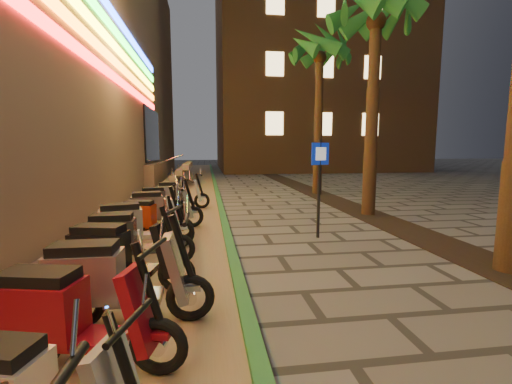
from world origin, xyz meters
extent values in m
plane|color=#474442|center=(0.00, 0.00, 0.00)|extent=(120.00, 120.00, 0.00)
cube|color=#8C7251|center=(-2.60, 10.00, 0.01)|extent=(3.40, 60.00, 0.01)
cube|color=#276930|center=(-0.90, 10.00, 0.05)|extent=(0.18, 60.00, 0.10)
cube|color=black|center=(3.60, 5.00, 0.01)|extent=(1.20, 40.00, 0.02)
cube|color=black|center=(-4.45, 18.00, 2.80)|extent=(0.08, 5.00, 3.00)
cube|color=gray|center=(-6.50, 18.00, 0.60)|extent=(5.00, 6.00, 1.20)
cube|color=#FF1414|center=(-4.45, 6.00, 4.50)|extent=(0.06, 26.00, 0.28)
cube|color=orange|center=(-4.45, 6.00, 5.05)|extent=(0.06, 26.00, 0.28)
cube|color=gray|center=(-3.50, 18.00, 0.15)|extent=(0.35, 5.00, 0.30)
cube|color=gray|center=(-3.15, 18.00, 0.45)|extent=(0.35, 5.00, 0.30)
cube|color=gray|center=(-2.80, 18.00, 0.75)|extent=(0.35, 5.00, 0.30)
cube|color=gray|center=(-2.45, 18.00, 1.05)|extent=(0.35, 5.00, 0.30)
cylinder|color=silver|center=(-3.90, 16.00, 1.25)|extent=(2.09, 0.06, 0.81)
cylinder|color=silver|center=(-3.90, 20.00, 1.25)|extent=(2.09, 0.06, 0.81)
cube|color=brown|center=(9.00, 32.00, 12.50)|extent=(18.00, 16.00, 25.00)
cube|color=#FBD68A|center=(4.00, 23.97, 4.00)|extent=(1.40, 0.06, 1.80)
cube|color=#FBD68A|center=(8.00, 23.97, 4.00)|extent=(1.40, 0.06, 1.80)
cube|color=#FBD68A|center=(12.00, 23.97, 4.00)|extent=(1.40, 0.06, 1.80)
cube|color=#FBD68A|center=(4.00, 23.97, 8.50)|extent=(1.40, 0.06, 1.80)
cube|color=#FBD68A|center=(8.00, 23.97, 8.50)|extent=(1.40, 0.06, 1.80)
cube|color=#FBD68A|center=(12.00, 23.97, 8.50)|extent=(1.40, 0.06, 1.80)
cube|color=#FBD68A|center=(4.00, 23.97, 13.00)|extent=(1.40, 0.06, 1.80)
cube|color=#FBD68A|center=(8.00, 23.97, 13.00)|extent=(1.40, 0.06, 1.80)
cube|color=#FBD68A|center=(12.00, 23.97, 13.00)|extent=(1.40, 0.06, 1.80)
cylinder|color=#472D19|center=(3.60, 7.00, 2.85)|extent=(0.40, 0.40, 5.70)
sphere|color=#472D19|center=(3.60, 7.00, 5.70)|extent=(0.56, 0.56, 0.56)
cone|color=#1A5119|center=(4.49, 7.00, 6.15)|extent=(0.60, 1.93, 1.52)
cone|color=#1A5119|center=(4.28, 7.57, 6.15)|extent=(1.70, 1.86, 1.52)
cone|color=#1A5119|center=(3.75, 7.87, 6.15)|extent=(2.00, 0.93, 1.52)
cone|color=#1A5119|center=(3.16, 7.77, 6.15)|extent=(1.97, 1.48, 1.52)
cone|color=#1A5119|center=(2.77, 7.30, 6.15)|extent=(1.22, 2.02, 1.52)
cylinder|color=#472D19|center=(3.60, 12.00, 2.98)|extent=(0.40, 0.40, 5.95)
sphere|color=#472D19|center=(3.60, 12.00, 5.95)|extent=(0.56, 0.56, 0.56)
cone|color=#1A5119|center=(4.49, 12.00, 6.40)|extent=(0.60, 1.93, 1.52)
cone|color=#1A5119|center=(4.28, 12.57, 6.40)|extent=(1.70, 1.86, 1.52)
cone|color=#1A5119|center=(3.75, 12.87, 6.40)|extent=(2.00, 0.93, 1.52)
cone|color=#1A5119|center=(3.16, 12.77, 6.40)|extent=(1.97, 1.48, 1.52)
cone|color=#1A5119|center=(2.77, 12.30, 6.40)|extent=(1.22, 2.02, 1.52)
cone|color=#1A5119|center=(2.77, 11.70, 6.40)|extent=(1.22, 2.02, 1.52)
cone|color=#1A5119|center=(3.16, 11.23, 6.40)|extent=(1.97, 1.48, 1.52)
cone|color=#1A5119|center=(3.75, 11.13, 6.40)|extent=(2.00, 0.93, 1.52)
cone|color=#1A5119|center=(4.28, 11.43, 6.40)|extent=(1.70, 1.86, 1.52)
cylinder|color=black|center=(1.17, 4.56, 1.12)|extent=(0.07, 0.07, 2.24)
cube|color=#0C25A7|center=(1.18, 4.55, 1.92)|extent=(0.46, 0.22, 0.49)
cube|color=white|center=(1.18, 4.52, 1.92)|extent=(0.27, 0.13, 0.29)
cylinder|color=black|center=(-1.85, -0.86, 0.74)|extent=(0.26, 0.13, 0.68)
cylinder|color=black|center=(-1.81, -0.87, 1.04)|extent=(0.17, 0.53, 0.04)
torus|color=black|center=(-2.96, 0.38, 0.27)|extent=(0.56, 0.22, 0.55)
cylinder|color=silver|center=(-2.96, 0.38, 0.27)|extent=(0.17, 0.14, 0.15)
torus|color=black|center=(-1.80, 0.11, 0.27)|extent=(0.56, 0.22, 0.55)
cylinder|color=silver|center=(-1.80, 0.11, 0.27)|extent=(0.17, 0.14, 0.15)
cube|color=maroon|center=(-2.39, 0.25, 0.32)|extent=(0.65, 0.48, 0.08)
cube|color=maroon|center=(-2.87, 0.36, 0.58)|extent=(0.81, 0.55, 0.53)
cube|color=black|center=(-2.87, 0.36, 0.89)|extent=(0.71, 0.47, 0.13)
cube|color=maroon|center=(-1.95, 0.15, 0.63)|extent=(0.37, 0.47, 0.74)
cylinder|color=black|center=(-1.88, 0.13, 0.84)|extent=(0.30, 0.14, 0.78)
cylinder|color=black|center=(-1.82, 0.12, 1.18)|extent=(0.18, 0.61, 0.05)
cube|color=maroon|center=(-1.80, 0.11, 0.40)|extent=(0.26, 0.20, 0.06)
torus|color=black|center=(-2.81, 1.08, 0.29)|extent=(0.58, 0.12, 0.58)
cylinder|color=silver|center=(-2.81, 1.08, 0.29)|extent=(0.16, 0.11, 0.16)
torus|color=black|center=(-1.57, 1.07, 0.29)|extent=(0.58, 0.12, 0.58)
cylinder|color=silver|center=(-1.57, 1.07, 0.29)|extent=(0.16, 0.11, 0.16)
cube|color=#ABABB3|center=(-2.20, 1.07, 0.33)|extent=(0.61, 0.38, 0.09)
cube|color=#ABABB3|center=(-2.72, 1.08, 0.61)|extent=(0.78, 0.43, 0.55)
cube|color=black|center=(-2.72, 1.08, 0.93)|extent=(0.69, 0.36, 0.13)
cube|color=#ABABB3|center=(-1.72, 1.07, 0.66)|extent=(0.30, 0.45, 0.78)
cylinder|color=black|center=(-1.64, 1.07, 0.89)|extent=(0.30, 0.08, 0.82)
cylinder|color=black|center=(-1.59, 1.07, 1.24)|extent=(0.05, 0.64, 0.05)
cube|color=#ABABB3|center=(-1.57, 1.07, 0.42)|extent=(0.24, 0.16, 0.07)
torus|color=black|center=(-2.96, 2.18, 0.28)|extent=(0.57, 0.23, 0.56)
cylinder|color=silver|center=(-2.96, 2.18, 0.28)|extent=(0.17, 0.14, 0.15)
torus|color=black|center=(-1.79, 1.91, 0.28)|extent=(0.57, 0.23, 0.56)
cylinder|color=silver|center=(-1.79, 1.91, 0.28)|extent=(0.17, 0.14, 0.15)
cube|color=black|center=(-2.39, 2.05, 0.32)|extent=(0.65, 0.49, 0.09)
cube|color=black|center=(-2.88, 2.16, 0.59)|extent=(0.82, 0.56, 0.54)
cube|color=black|center=(-2.88, 2.16, 0.90)|extent=(0.72, 0.48, 0.13)
cube|color=black|center=(-1.94, 1.94, 0.64)|extent=(0.37, 0.48, 0.75)
cylinder|color=black|center=(-1.87, 1.93, 0.86)|extent=(0.30, 0.14, 0.79)
cylinder|color=black|center=(-1.81, 1.92, 1.20)|extent=(0.18, 0.62, 0.05)
cube|color=black|center=(-1.79, 1.91, 0.41)|extent=(0.26, 0.20, 0.06)
torus|color=black|center=(-3.03, 3.07, 0.27)|extent=(0.56, 0.14, 0.55)
cylinder|color=silver|center=(-3.03, 3.07, 0.27)|extent=(0.15, 0.11, 0.15)
torus|color=black|center=(-1.85, 3.14, 0.27)|extent=(0.56, 0.14, 0.55)
cylinder|color=silver|center=(-1.85, 3.14, 0.27)|extent=(0.15, 0.11, 0.15)
cube|color=#26282B|center=(-2.45, 3.10, 0.32)|extent=(0.60, 0.40, 0.08)
cube|color=#26282B|center=(-2.94, 3.07, 0.58)|extent=(0.76, 0.45, 0.53)
cube|color=black|center=(-2.94, 3.07, 0.89)|extent=(0.68, 0.38, 0.13)
cube|color=#26282B|center=(-1.99, 3.13, 0.63)|extent=(0.31, 0.44, 0.74)
cylinder|color=black|center=(-1.92, 3.14, 0.85)|extent=(0.29, 0.09, 0.78)
cylinder|color=black|center=(-1.87, 3.14, 1.18)|extent=(0.08, 0.61, 0.05)
cube|color=#26282B|center=(-1.85, 3.14, 0.40)|extent=(0.24, 0.16, 0.06)
torus|color=black|center=(-3.09, 3.86, 0.29)|extent=(0.58, 0.26, 0.57)
cylinder|color=silver|center=(-3.09, 3.86, 0.29)|extent=(0.18, 0.15, 0.15)
torus|color=black|center=(-1.90, 4.20, 0.29)|extent=(0.58, 0.26, 0.57)
cylinder|color=silver|center=(-1.90, 4.20, 0.29)|extent=(0.18, 0.15, 0.15)
cube|color=white|center=(-2.50, 4.02, 0.33)|extent=(0.69, 0.53, 0.09)
cube|color=white|center=(-3.00, 3.88, 0.61)|extent=(0.86, 0.62, 0.55)
cube|color=black|center=(-3.00, 3.88, 0.93)|extent=(0.76, 0.53, 0.13)
cube|color=white|center=(-2.04, 4.15, 0.66)|extent=(0.40, 0.51, 0.78)
cylinder|color=black|center=(-1.97, 4.17, 0.88)|extent=(0.31, 0.16, 0.82)
cylinder|color=black|center=(-1.92, 4.19, 1.24)|extent=(0.22, 0.63, 0.05)
cube|color=white|center=(-1.90, 4.20, 0.42)|extent=(0.28, 0.22, 0.07)
torus|color=black|center=(-2.96, 5.11, 0.25)|extent=(0.51, 0.20, 0.50)
cylinder|color=silver|center=(-2.96, 5.11, 0.25)|extent=(0.15, 0.12, 0.14)
torus|color=black|center=(-1.90, 4.89, 0.25)|extent=(0.51, 0.20, 0.50)
cylinder|color=silver|center=(-1.90, 4.89, 0.25)|extent=(0.15, 0.12, 0.14)
cube|color=maroon|center=(-2.44, 5.00, 0.29)|extent=(0.59, 0.43, 0.08)
cube|color=maroon|center=(-2.88, 5.10, 0.53)|extent=(0.74, 0.50, 0.48)
cube|color=black|center=(-2.88, 5.10, 0.81)|extent=(0.65, 0.43, 0.12)
cube|color=maroon|center=(-2.03, 4.92, 0.58)|extent=(0.33, 0.43, 0.68)
cylinder|color=black|center=(-1.97, 4.91, 0.77)|extent=(0.27, 0.12, 0.71)
cylinder|color=black|center=(-1.92, 4.90, 1.08)|extent=(0.16, 0.56, 0.04)
cube|color=maroon|center=(-1.90, 4.89, 0.37)|extent=(0.24, 0.18, 0.06)
torus|color=black|center=(-2.92, 5.78, 0.28)|extent=(0.57, 0.22, 0.56)
cylinder|color=silver|center=(-2.92, 5.78, 0.28)|extent=(0.17, 0.14, 0.15)
torus|color=black|center=(-1.72, 6.02, 0.28)|extent=(0.57, 0.22, 0.56)
cylinder|color=silver|center=(-1.72, 6.02, 0.28)|extent=(0.17, 0.14, 0.15)
cube|color=gray|center=(-2.33, 5.90, 0.33)|extent=(0.66, 0.48, 0.09)
cube|color=gray|center=(-2.83, 5.79, 0.60)|extent=(0.83, 0.55, 0.54)
cube|color=black|center=(-2.83, 5.79, 0.91)|extent=(0.73, 0.47, 0.13)
cube|color=gray|center=(-1.87, 5.99, 0.65)|extent=(0.37, 0.48, 0.76)
cylinder|color=black|center=(-1.80, 6.00, 0.87)|extent=(0.31, 0.13, 0.80)
cylinder|color=black|center=(-1.75, 6.01, 1.22)|extent=(0.17, 0.63, 0.05)
cube|color=gray|center=(-1.72, 6.02, 0.41)|extent=(0.26, 0.20, 0.07)
torus|color=black|center=(-3.07, 6.66, 0.23)|extent=(0.47, 0.23, 0.46)
cylinder|color=silver|center=(-3.07, 6.66, 0.23)|extent=(0.15, 0.12, 0.13)
torus|color=black|center=(-2.12, 6.97, 0.23)|extent=(0.47, 0.23, 0.46)
cylinder|color=silver|center=(-2.12, 6.97, 0.23)|extent=(0.15, 0.12, 0.13)
cube|color=black|center=(-2.60, 6.81, 0.27)|extent=(0.56, 0.44, 0.07)
cube|color=black|center=(-3.00, 6.69, 0.49)|extent=(0.70, 0.51, 0.45)
cube|color=black|center=(-3.00, 6.69, 0.75)|extent=(0.61, 0.44, 0.11)
cube|color=black|center=(-2.24, 6.93, 0.54)|extent=(0.34, 0.41, 0.63)
cylinder|color=black|center=(-2.18, 6.95, 0.72)|extent=(0.25, 0.13, 0.66)
cylinder|color=black|center=(-2.14, 6.96, 1.00)|extent=(0.19, 0.51, 0.04)
cube|color=black|center=(-2.12, 6.97, 0.34)|extent=(0.23, 0.18, 0.05)
torus|color=black|center=(-3.04, 7.68, 0.25)|extent=(0.51, 0.22, 0.51)
cylinder|color=silver|center=(-3.04, 7.68, 0.25)|extent=(0.16, 0.13, 0.14)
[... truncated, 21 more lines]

